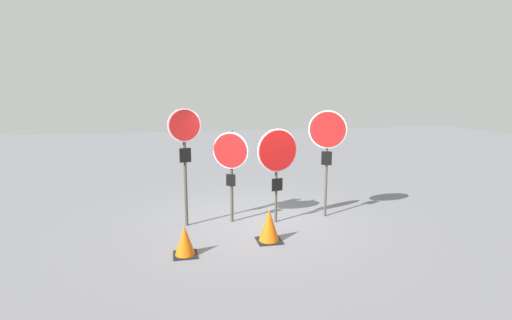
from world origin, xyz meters
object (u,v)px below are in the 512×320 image
at_px(stop_sign_0, 185,142).
at_px(stop_sign_3, 327,137).
at_px(traffic_cone_0, 269,226).
at_px(stop_sign_2, 277,156).
at_px(traffic_cone_1, 185,241).
at_px(stop_sign_1, 231,158).

distance_m(stop_sign_0, stop_sign_3, 3.16).
bearing_deg(traffic_cone_0, stop_sign_2, 67.16).
xyz_separation_m(stop_sign_0, stop_sign_2, (1.96, -0.19, -0.33)).
bearing_deg(stop_sign_0, traffic_cone_0, -50.03).
height_order(stop_sign_3, traffic_cone_1, stop_sign_3).
bearing_deg(traffic_cone_0, stop_sign_0, 141.18).
bearing_deg(stop_sign_1, stop_sign_0, -149.72).
bearing_deg(traffic_cone_1, stop_sign_0, 86.17).
relative_size(stop_sign_0, stop_sign_2, 1.21).
relative_size(stop_sign_2, traffic_cone_1, 3.76).
bearing_deg(traffic_cone_1, stop_sign_1, 56.39).
relative_size(stop_sign_3, traffic_cone_0, 3.83).
relative_size(stop_sign_0, traffic_cone_1, 4.56).
relative_size(stop_sign_0, traffic_cone_0, 3.96).
bearing_deg(traffic_cone_1, traffic_cone_0, 11.93).
distance_m(stop_sign_1, stop_sign_2, 1.01).
bearing_deg(stop_sign_2, traffic_cone_1, -157.54).
bearing_deg(traffic_cone_1, stop_sign_3, 25.36).
height_order(stop_sign_0, traffic_cone_1, stop_sign_0).
xyz_separation_m(stop_sign_1, traffic_cone_1, (-1.08, -1.62, -1.18)).
xyz_separation_m(stop_sign_1, stop_sign_3, (2.18, -0.07, 0.40)).
bearing_deg(stop_sign_1, traffic_cone_0, -39.76).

